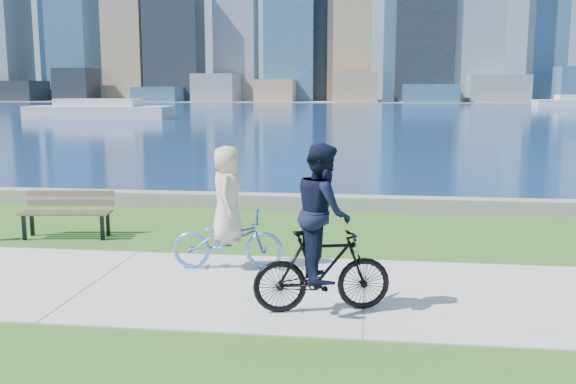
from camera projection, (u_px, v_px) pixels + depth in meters
The scene contains 9 objects.
ground at pixel (96, 282), 9.61m from camera, with size 320.00×320.00×0.00m, color #285B18.
concrete_path at pixel (96, 282), 9.61m from camera, with size 80.00×3.50×0.02m, color #B1B0AB.
seawall at pixel (203, 200), 15.65m from camera, with size 90.00×0.50×0.35m, color gray.
bay_water at pixel (340, 111), 80.07m from camera, with size 320.00×131.00×0.01m, color navy.
far_shore at pixel (354, 101), 136.81m from camera, with size 320.00×30.00×0.12m, color gray.
ferry_near at pixel (99, 110), 60.75m from camera, with size 13.63×3.89×1.85m.
park_bench at pixel (67, 210), 12.47m from camera, with size 1.77×0.80×0.89m.
cyclist_woman at pixel (228, 224), 10.18m from camera, with size 0.81×1.83×1.97m.
cyclist_man at pixel (322, 242), 8.18m from camera, with size 0.94×1.85×2.19m.
Camera 1 is at (4.07, -8.81, 2.88)m, focal length 40.00 mm.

